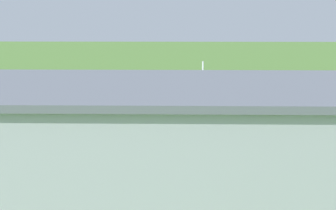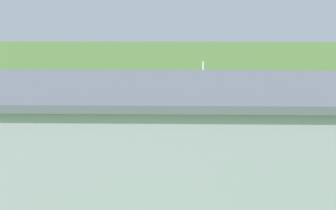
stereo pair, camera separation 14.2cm
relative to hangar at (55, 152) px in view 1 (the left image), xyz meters
The scene contains 3 objects.
ground_plane 32.19m from the hangar, 89.98° to the right, with size 400.00×400.00×0.00m, color #568438.
hangar is the anchor object (origin of this frame).
biplane 32.70m from the hangar, 106.84° to the right, with size 7.12×6.90×3.76m.
Camera 1 is at (-7.11, 61.40, 11.20)m, focal length 58.67 mm.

